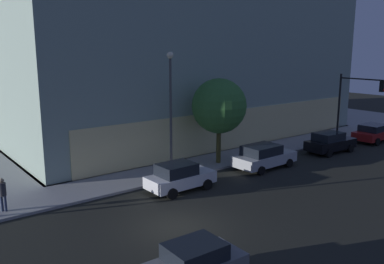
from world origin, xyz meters
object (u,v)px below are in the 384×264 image
at_px(traffic_light_far_corner, 355,96).
at_px(car_white, 179,177).
at_px(modern_building, 164,33).
at_px(car_silver, 264,156).
at_px(pedestrian_waiting, 2,192).
at_px(sidewalk_tree, 219,106).
at_px(car_black, 330,142).
at_px(car_red, 374,133).
at_px(street_lamp_sidewalk, 171,98).

distance_m(traffic_light_far_corner, car_white, 20.01).
bearing_deg(modern_building, car_silver, -98.94).
xyz_separation_m(traffic_light_far_corner, car_silver, (-12.43, -0.87, -3.24)).
bearing_deg(modern_building, pedestrian_waiting, -144.68).
bearing_deg(traffic_light_far_corner, modern_building, 123.69).
xyz_separation_m(sidewalk_tree, car_black, (9.29, -2.86, -3.38)).
bearing_deg(car_red, sidewalk_tree, 169.35).
bearing_deg(pedestrian_waiting, car_silver, -8.61).
distance_m(modern_building, car_red, 21.68).
distance_m(pedestrian_waiting, car_silver, 16.51).
bearing_deg(sidewalk_tree, street_lamp_sidewalk, 178.57).
relative_size(traffic_light_far_corner, sidewalk_tree, 0.96).
height_order(car_white, car_black, car_black).
bearing_deg(car_black, sidewalk_tree, 162.90).
distance_m(modern_building, street_lamp_sidewalk, 16.21).
xyz_separation_m(pedestrian_waiting, car_silver, (16.32, -2.47, -0.33)).
distance_m(sidewalk_tree, car_white, 6.92).
height_order(modern_building, street_lamp_sidewalk, modern_building).
height_order(modern_building, car_silver, modern_building).
bearing_deg(car_silver, car_white, -179.11).
distance_m(traffic_light_far_corner, car_black, 6.10).
height_order(traffic_light_far_corner, car_white, traffic_light_far_corner).
bearing_deg(car_red, car_silver, 178.43).
height_order(modern_building, car_red, modern_building).
distance_m(pedestrian_waiting, car_white, 9.39).
bearing_deg(sidewalk_tree, car_red, -10.65).
distance_m(pedestrian_waiting, car_black, 23.87).
distance_m(traffic_light_far_corner, pedestrian_waiting, 28.94).
height_order(street_lamp_sidewalk, car_red, street_lamp_sidewalk).
relative_size(sidewalk_tree, pedestrian_waiting, 3.48).
relative_size(pedestrian_waiting, car_white, 0.42).
height_order(street_lamp_sidewalk, car_black, street_lamp_sidewalk).
bearing_deg(pedestrian_waiting, modern_building, 35.32).
height_order(street_lamp_sidewalk, car_silver, street_lamp_sidewalk).
bearing_deg(street_lamp_sidewalk, sidewalk_tree, -1.43).
height_order(car_white, car_red, car_white).
height_order(modern_building, car_black, modern_building).
bearing_deg(pedestrian_waiting, car_white, -15.97).
bearing_deg(car_silver, street_lamp_sidewalk, 155.54).
height_order(pedestrian_waiting, car_red, pedestrian_waiting).
height_order(sidewalk_tree, pedestrian_waiting, sidewalk_tree).
xyz_separation_m(car_black, car_red, (6.55, -0.12, -0.02)).
relative_size(sidewalk_tree, car_black, 1.34).
height_order(street_lamp_sidewalk, sidewalk_tree, street_lamp_sidewalk).
height_order(modern_building, car_white, modern_building).
distance_m(modern_building, car_black, 18.94).
relative_size(modern_building, street_lamp_sidewalk, 4.11).
bearing_deg(car_silver, sidewalk_tree, 126.13).
xyz_separation_m(sidewalk_tree, car_white, (-5.40, -2.71, -3.38)).
bearing_deg(sidewalk_tree, car_black, -17.10).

